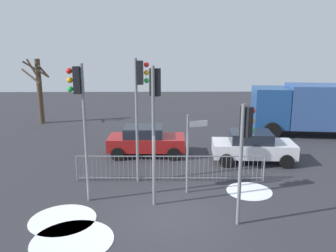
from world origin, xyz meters
The scene contains 14 objects.
ground_plane centered at (0.00, 0.00, 0.00)m, with size 60.00×60.00×0.00m, color #2D2D33.
traffic_light_mid_right centered at (-3.11, 1.09, 3.56)m, with size 0.57×0.32×4.87m.
traffic_light_mid_left centered at (-1.19, 2.88, 3.63)m, with size 0.57×0.33×4.97m.
traffic_light_rear_left centered at (2.14, -0.56, 2.79)m, with size 0.48×0.45×3.81m.
traffic_light_rear_right centered at (-0.56, 0.86, 3.52)m, with size 0.38×0.54×4.82m.
direction_sign_post centered at (0.67, 1.75, 1.68)m, with size 0.77×0.24×3.00m.
pedestrian_guard_railing centered at (0.00, 2.89, 0.55)m, with size 7.71×0.18×1.07m.
car_white_mid centered at (3.94, 5.21, 0.77)m, with size 3.90×2.13×1.47m.
car_red_trailing centered at (-1.16, 6.30, 0.77)m, with size 3.83×1.99×1.47m.
delivery_truck centered at (8.89, 10.13, 1.74)m, with size 7.27×3.38×3.10m.
bare_tree_left centered at (-8.89, 13.58, 2.46)m, with size 1.91×1.35×4.51m.
snow_patch_kerb centered at (-2.90, -1.54, 0.01)m, with size 2.37×2.37×0.01m, color white.
snow_patch_island centered at (-3.52, -0.32, 0.01)m, with size 2.12×2.12×0.01m, color white.
snow_patch_verge centered at (2.99, 1.80, 0.01)m, with size 1.72×1.72×0.01m, color white.
Camera 1 is at (-0.29, -10.43, 5.49)m, focal length 36.96 mm.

